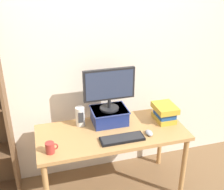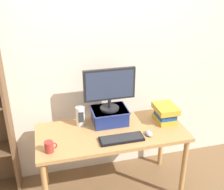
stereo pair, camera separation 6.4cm
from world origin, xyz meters
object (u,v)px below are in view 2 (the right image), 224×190
Objects in this scene: riser_box at (110,115)px; computer_monitor at (109,87)px; keyboard at (122,139)px; book_stack at (165,113)px; desk at (111,138)px; desk_speaker at (80,116)px; coffee_mug at (49,147)px; computer_mouse at (149,133)px.

computer_monitor reaches higher than riser_box.
keyboard is 1.58× the size of book_stack.
computer_monitor is at bearing 82.29° from desk.
desk_speaker is (-0.85, 0.14, 0.01)m from book_stack.
coffee_mug is at bearing -168.49° from book_stack.
keyboard is at bearing 1.44° from coffee_mug.
desk is 0.37m from computer_mouse.
desk is 0.38m from desk_speaker.
computer_mouse is 0.95× the size of coffee_mug.
book_stack reaches higher than keyboard.
riser_box reaches higher than computer_mouse.
desk is 7.30× the size of desk_speaker.
computer_mouse is at bearing 3.06° from keyboard.
book_stack is at bearing 22.94° from keyboard.
computer_monitor is 0.51m from keyboard.
riser_box is at bearing 29.58° from coffee_mug.
coffee_mug is (-0.62, -0.35, -0.34)m from computer_monitor.
book_stack is at bearing -11.34° from riser_box.
book_stack is (0.56, -0.11, -0.30)m from computer_monitor.
book_stack is at bearing -11.20° from computer_monitor.
computer_monitor reaches higher than keyboard.
coffee_mug is at bearing -162.67° from desk.
riser_box is at bearing 90.00° from computer_monitor.
coffee_mug reaches higher than keyboard.
desk is 13.88× the size of computer_mouse.
desk_speaker reaches higher than keyboard.
desk_speaker reaches higher than coffee_mug.
computer_mouse is (0.30, -0.32, -0.37)m from computer_monitor.
computer_monitor is 4.62× the size of coffee_mug.
book_stack reaches higher than computer_mouse.
computer_monitor is 0.42m from desk_speaker.
desk_speaker is at bearing 49.21° from coffee_mug.
keyboard is 0.49m from desk_speaker.
desk is at bearing 154.39° from computer_mouse.
riser_box is 3.45× the size of computer_mouse.
desk is 5.54× the size of book_stack.
computer_monitor is at bearing 95.12° from keyboard.
riser_box reaches higher than desk.
keyboard is 0.58m from book_stack.
riser_box is 0.57m from book_stack.
coffee_mug is 0.56× the size of desk_speaker.
keyboard is 0.27m from computer_mouse.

